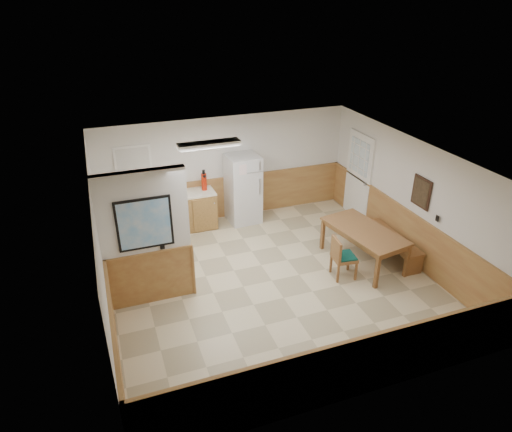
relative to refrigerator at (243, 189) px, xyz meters
name	(u,v)px	position (x,y,z in m)	size (l,w,h in m)	color
ground	(272,281)	(-0.30, -2.63, -0.83)	(6.00, 6.00, 0.00)	beige
ceiling	(274,158)	(-0.30, -2.63, 1.67)	(6.00, 6.00, 0.02)	white
back_wall	(226,168)	(-0.30, 0.37, 0.42)	(6.00, 0.02, 2.50)	white
right_wall	(411,200)	(2.70, -2.63, 0.42)	(0.02, 6.00, 2.50)	white
left_wall	(101,253)	(-3.30, -2.63, 0.42)	(0.02, 6.00, 2.50)	white
wainscot_back	(227,198)	(-0.30, 0.35, -0.33)	(6.00, 0.04, 1.00)	#B28A47
wainscot_right	(404,233)	(2.68, -2.63, -0.33)	(0.04, 6.00, 1.00)	#B28A47
wainscot_left	(109,291)	(-3.28, -2.63, -0.33)	(0.04, 6.00, 1.00)	#B28A47
partition_wall	(146,241)	(-2.55, -2.43, 0.41)	(1.50, 0.20, 2.50)	white
kitchen_counter	(181,211)	(-1.51, 0.05, -0.37)	(2.20, 0.61, 1.00)	#A27439
exterior_door	(358,177)	(2.66, -0.73, 0.23)	(0.07, 1.02, 2.15)	white
kitchen_window	(134,168)	(-2.40, 0.35, 0.72)	(0.80, 0.04, 1.00)	white
wall_painting	(421,192)	(2.66, -2.93, 0.72)	(0.04, 0.50, 0.60)	#301C13
fluorescent_fixture	(209,144)	(-1.10, -1.33, 1.62)	(1.20, 0.30, 0.09)	white
refrigerator	(243,189)	(0.00, 0.00, 0.00)	(0.77, 0.74, 1.65)	silver
dining_table	(364,234)	(1.69, -2.62, -0.17)	(1.18, 1.91, 0.75)	#925D35
dining_bench	(393,240)	(2.44, -2.59, -0.48)	(0.41, 1.67, 0.45)	#925D35
dining_chair	(340,255)	(0.98, -2.94, -0.33)	(0.64, 0.48, 0.85)	#925D35
fire_extinguisher	(204,181)	(-0.91, 0.10, 0.29)	(0.13, 0.13, 0.49)	red
soap_bottle	(132,196)	(-2.55, 0.09, 0.17)	(0.06, 0.06, 0.19)	#188439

